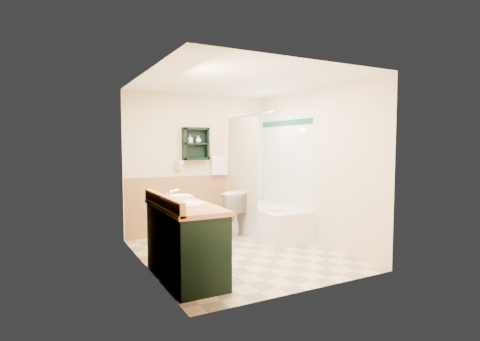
{
  "coord_description": "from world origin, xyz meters",
  "views": [
    {
      "loc": [
        -2.42,
        -4.56,
        1.54
      ],
      "look_at": [
        0.11,
        0.2,
        1.16
      ],
      "focal_mm": 28.0,
      "sensor_mm": 36.0,
      "label": 1
    }
  ],
  "objects_px": {
    "wall_shelf": "(196,144)",
    "vanity": "(185,241)",
    "bathtub": "(270,221)",
    "soap_bottle_a": "(190,141)",
    "soap_bottle_b": "(198,140)",
    "hair_dryer": "(179,165)",
    "vanity_book": "(156,190)",
    "toilet": "(224,213)"
  },
  "relations": [
    {
      "from": "wall_shelf",
      "to": "vanity",
      "type": "xyz_separation_m",
      "value": [
        -0.89,
        -1.94,
        -1.12
      ]
    },
    {
      "from": "vanity",
      "to": "bathtub",
      "type": "relative_size",
      "value": 0.9
    },
    {
      "from": "bathtub",
      "to": "soap_bottle_a",
      "type": "height_order",
      "value": "soap_bottle_a"
    },
    {
      "from": "bathtub",
      "to": "soap_bottle_a",
      "type": "xyz_separation_m",
      "value": [
        -1.13,
        0.72,
        1.35
      ]
    },
    {
      "from": "soap_bottle_b",
      "to": "hair_dryer",
      "type": "bearing_deg",
      "value": 174.99
    },
    {
      "from": "hair_dryer",
      "to": "vanity_book",
      "type": "relative_size",
      "value": 1.15
    },
    {
      "from": "bathtub",
      "to": "soap_bottle_b",
      "type": "relative_size",
      "value": 12.66
    },
    {
      "from": "soap_bottle_b",
      "to": "bathtub",
      "type": "bearing_deg",
      "value": -36.23
    },
    {
      "from": "hair_dryer",
      "to": "soap_bottle_b",
      "type": "bearing_deg",
      "value": -5.01
    },
    {
      "from": "wall_shelf",
      "to": "soap_bottle_a",
      "type": "distance_m",
      "value": 0.11
    },
    {
      "from": "hair_dryer",
      "to": "soap_bottle_b",
      "type": "xyz_separation_m",
      "value": [
        0.34,
        -0.03,
        0.41
      ]
    },
    {
      "from": "wall_shelf",
      "to": "bathtub",
      "type": "relative_size",
      "value": 0.37
    },
    {
      "from": "toilet",
      "to": "wall_shelf",
      "type": "bearing_deg",
      "value": -52.88
    },
    {
      "from": "vanity",
      "to": "toilet",
      "type": "bearing_deg",
      "value": 52.08
    },
    {
      "from": "wall_shelf",
      "to": "vanity",
      "type": "height_order",
      "value": "wall_shelf"
    },
    {
      "from": "hair_dryer",
      "to": "bathtub",
      "type": "bearing_deg",
      "value": -29.52
    },
    {
      "from": "hair_dryer",
      "to": "toilet",
      "type": "xyz_separation_m",
      "value": [
        0.67,
        -0.34,
        -0.82
      ]
    },
    {
      "from": "soap_bottle_a",
      "to": "soap_bottle_b",
      "type": "relative_size",
      "value": 1.12
    },
    {
      "from": "wall_shelf",
      "to": "soap_bottle_b",
      "type": "distance_m",
      "value": 0.07
    },
    {
      "from": "vanity",
      "to": "wall_shelf",
      "type": "bearing_deg",
      "value": 65.26
    },
    {
      "from": "wall_shelf",
      "to": "vanity_book",
      "type": "relative_size",
      "value": 2.62
    },
    {
      "from": "hair_dryer",
      "to": "soap_bottle_b",
      "type": "relative_size",
      "value": 2.03
    },
    {
      "from": "toilet",
      "to": "vanity_book",
      "type": "bearing_deg",
      "value": 22.74
    },
    {
      "from": "bathtub",
      "to": "vanity_book",
      "type": "bearing_deg",
      "value": -163.59
    },
    {
      "from": "wall_shelf",
      "to": "bathtub",
      "type": "distance_m",
      "value": 1.81
    },
    {
      "from": "vanity_book",
      "to": "vanity",
      "type": "bearing_deg",
      "value": -88.27
    },
    {
      "from": "wall_shelf",
      "to": "toilet",
      "type": "xyz_separation_m",
      "value": [
        0.37,
        -0.31,
        -1.17
      ]
    },
    {
      "from": "hair_dryer",
      "to": "soap_bottle_a",
      "type": "bearing_deg",
      "value": -8.63
    },
    {
      "from": "toilet",
      "to": "soap_bottle_b",
      "type": "xyz_separation_m",
      "value": [
        -0.33,
        0.31,
        1.23
      ]
    },
    {
      "from": "soap_bottle_a",
      "to": "toilet",
      "type": "bearing_deg",
      "value": -33.01
    },
    {
      "from": "vanity",
      "to": "soap_bottle_b",
      "type": "distance_m",
      "value": 2.46
    },
    {
      "from": "wall_shelf",
      "to": "soap_bottle_a",
      "type": "xyz_separation_m",
      "value": [
        -0.1,
        -0.01,
        0.05
      ]
    },
    {
      "from": "vanity",
      "to": "soap_bottle_a",
      "type": "bearing_deg",
      "value": 67.75
    },
    {
      "from": "hair_dryer",
      "to": "vanity_book",
      "type": "distance_m",
      "value": 1.58
    },
    {
      "from": "bathtub",
      "to": "hair_dryer",
      "type": "bearing_deg",
      "value": 150.48
    },
    {
      "from": "bathtub",
      "to": "toilet",
      "type": "height_order",
      "value": "toilet"
    },
    {
      "from": "soap_bottle_a",
      "to": "soap_bottle_b",
      "type": "height_order",
      "value": "soap_bottle_b"
    },
    {
      "from": "wall_shelf",
      "to": "hair_dryer",
      "type": "xyz_separation_m",
      "value": [
        -0.3,
        0.02,
        -0.35
      ]
    },
    {
      "from": "toilet",
      "to": "vanity_book",
      "type": "distance_m",
      "value": 1.86
    },
    {
      "from": "toilet",
      "to": "soap_bottle_a",
      "type": "xyz_separation_m",
      "value": [
        -0.48,
        0.31,
        1.21
      ]
    },
    {
      "from": "vanity",
      "to": "vanity_book",
      "type": "height_order",
      "value": "vanity_book"
    },
    {
      "from": "soap_bottle_b",
      "to": "wall_shelf",
      "type": "bearing_deg",
      "value": 173.23
    }
  ]
}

